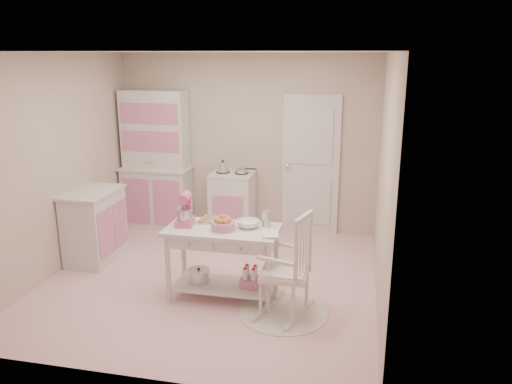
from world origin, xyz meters
TOP-DOWN VIEW (x-y plane):
  - room_shell at (0.00, 0.00)m, footprint 3.84×3.84m
  - door at (0.95, 1.87)m, footprint 0.82×0.05m
  - hutch at (-1.36, 1.66)m, footprint 1.06×0.50m
  - stove at (-0.16, 1.61)m, footprint 0.62×0.57m
  - base_cabinet at (-1.63, 0.28)m, footprint 0.54×0.84m
  - lace_rug at (0.96, -0.60)m, footprint 0.92×0.92m
  - rocking_chair at (0.96, -0.60)m, footprint 0.66×0.83m
  - work_table at (0.26, -0.38)m, footprint 1.20×0.60m
  - stand_mixer at (-0.16, -0.36)m, footprint 0.24×0.31m
  - cookie_tray at (0.11, -0.20)m, footprint 0.34×0.24m
  - bread_basket at (0.28, -0.43)m, footprint 0.25×0.25m
  - mixing_bowl at (0.52, -0.30)m, footprint 0.25×0.25m
  - metal_pitcher at (0.70, -0.22)m, footprint 0.10×0.10m
  - recipe_book at (0.71, -0.50)m, footprint 0.21×0.26m

SIDE VIEW (x-z plane):
  - lace_rug at x=0.96m, z-range 0.00..0.01m
  - work_table at x=0.26m, z-range 0.00..0.80m
  - stove at x=-0.16m, z-range 0.00..0.92m
  - base_cabinet at x=-1.63m, z-range 0.00..0.92m
  - rocking_chair at x=0.96m, z-range 0.00..1.10m
  - cookie_tray at x=0.11m, z-range 0.80..0.82m
  - recipe_book at x=0.71m, z-range 0.80..0.82m
  - mixing_bowl at x=0.52m, z-range 0.80..0.88m
  - bread_basket at x=0.28m, z-range 0.80..0.89m
  - metal_pitcher at x=0.70m, z-range 0.80..0.97m
  - stand_mixer at x=-0.16m, z-range 0.80..1.14m
  - door at x=0.95m, z-range 0.00..2.04m
  - hutch at x=-1.36m, z-range 0.00..2.08m
  - room_shell at x=0.00m, z-range 0.34..2.96m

